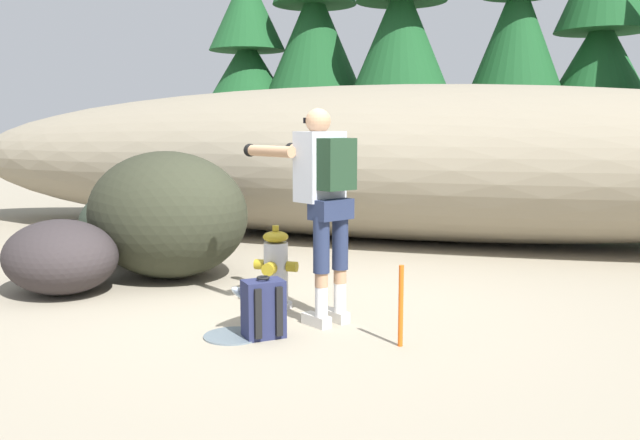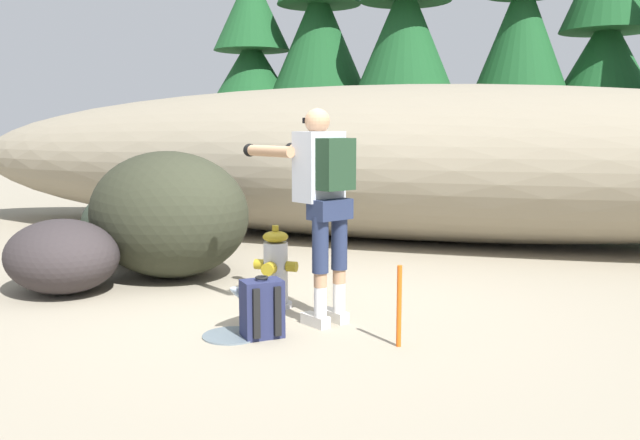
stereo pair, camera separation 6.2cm
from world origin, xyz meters
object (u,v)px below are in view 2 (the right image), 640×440
object	(u,v)px
fire_hydrant	(276,270)
utility_worker	(321,188)
boulder_small	(62,256)
survey_stake	(399,306)
spare_backpack	(262,309)
boulder_mid	(133,223)
boulder_large	(169,214)

from	to	relation	value
fire_hydrant	utility_worker	size ratio (longest dim) A/B	0.42
boulder_small	fire_hydrant	bearing A→B (deg)	4.13
utility_worker	survey_stake	xyz separation A→B (m)	(0.73, -0.40, -0.80)
spare_backpack	boulder_mid	xyz separation A→B (m)	(-2.63, 2.23, 0.22)
boulder_large	boulder_small	size ratio (longest dim) A/B	1.51
boulder_large	boulder_small	bearing A→B (deg)	-122.91
boulder_mid	boulder_small	bearing A→B (deg)	-80.24
utility_worker	boulder_large	xyz separation A→B (m)	(-2.06, 1.09, -0.44)
spare_backpack	boulder_small	bearing A→B (deg)	31.96
fire_hydrant	boulder_small	size ratio (longest dim) A/B	0.60
utility_worker	boulder_mid	distance (m)	3.47
utility_worker	boulder_large	bearing A→B (deg)	2.83
boulder_large	survey_stake	world-z (taller)	boulder_large
utility_worker	boulder_mid	xyz separation A→B (m)	(-2.93, 1.73, -0.66)
boulder_small	survey_stake	xyz separation A→B (m)	(3.39, -0.55, -0.05)
spare_backpack	boulder_large	distance (m)	2.41
survey_stake	spare_backpack	bearing A→B (deg)	-173.92
fire_hydrant	survey_stake	distance (m)	1.44
fire_hydrant	boulder_large	size ratio (longest dim) A/B	0.40
fire_hydrant	survey_stake	bearing A→B (deg)	-29.32
boulder_large	boulder_mid	distance (m)	1.11
utility_worker	survey_stake	size ratio (longest dim) A/B	2.87
fire_hydrant	utility_worker	distance (m)	0.98
utility_worker	boulder_small	xyz separation A→B (m)	(-2.66, 0.15, -0.75)
boulder_small	boulder_mid	bearing A→B (deg)	99.76
boulder_small	boulder_large	bearing A→B (deg)	57.09
utility_worker	boulder_large	world-z (taller)	utility_worker
fire_hydrant	boulder_small	bearing A→B (deg)	-175.87
boulder_mid	survey_stake	distance (m)	4.24
utility_worker	boulder_mid	bearing A→B (deg)	0.25
fire_hydrant	spare_backpack	xyz separation A→B (m)	(0.22, -0.81, -0.12)
utility_worker	boulder_small	distance (m)	2.77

